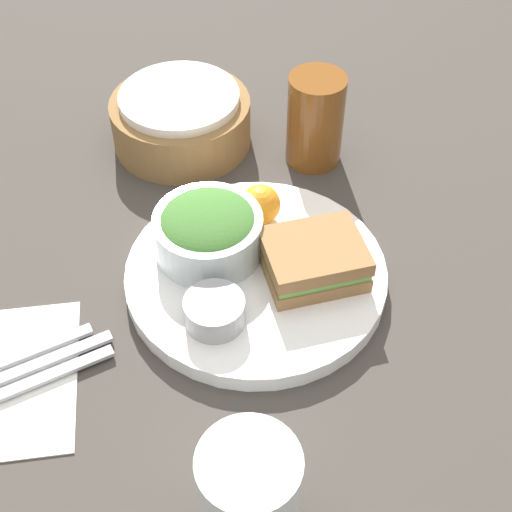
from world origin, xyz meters
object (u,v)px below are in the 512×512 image
at_px(knife, 10,376).
at_px(bread_basket, 181,119).
at_px(plate, 256,275).
at_px(sandwich, 314,259).
at_px(drink_glass, 315,120).
at_px(salad_bowl, 208,230).
at_px(spoon, 5,362).
at_px(water_glass, 249,492).
at_px(dressing_cup, 215,311).
at_px(fork, 15,390).

bearing_deg(knife, bread_basket, -138.68).
bearing_deg(plate, sandwich, -13.71).
bearing_deg(bread_basket, drink_glass, -19.17).
bearing_deg(salad_bowl, spoon, -152.58).
bearing_deg(water_glass, bread_basket, 92.22).
xyz_separation_m(salad_bowl, bread_basket, (-0.02, 0.22, -0.02)).
bearing_deg(knife, dressing_cup, 168.02).
distance_m(plate, spoon, 0.27).
xyz_separation_m(plate, drink_glass, (0.10, 0.20, 0.05)).
bearing_deg(bread_basket, spoon, -120.61).
bearing_deg(spoon, knife, 90.00).
bearing_deg(water_glass, plate, 80.90).
distance_m(salad_bowl, water_glass, 0.30).
relative_size(dressing_cup, drink_glass, 0.52).
distance_m(sandwich, drink_glass, 0.22).
distance_m(drink_glass, water_glass, 0.49).
distance_m(bread_basket, knife, 0.40).
bearing_deg(bread_basket, salad_bowl, -86.08).
bearing_deg(sandwich, fork, -162.80).
height_order(salad_bowl, knife, salad_bowl).
distance_m(salad_bowl, bread_basket, 0.23).
distance_m(fork, spoon, 0.04).
height_order(plate, knife, plate).
bearing_deg(drink_glass, water_glass, -107.29).
relative_size(salad_bowl, fork, 0.60).
xyz_separation_m(bread_basket, spoon, (-0.20, -0.34, -0.03)).
distance_m(fork, water_glass, 0.26).
relative_size(dressing_cup, knife, 0.30).
bearing_deg(drink_glass, bread_basket, 160.83).
relative_size(drink_glass, water_glass, 1.14).
height_order(bread_basket, fork, bread_basket).
xyz_separation_m(plate, spoon, (-0.26, -0.08, -0.00)).
bearing_deg(sandwich, bread_basket, 114.01).
xyz_separation_m(drink_glass, water_glass, (-0.14, -0.47, -0.01)).
relative_size(plate, dressing_cup, 4.58).
distance_m(plate, sandwich, 0.07).
bearing_deg(salad_bowl, fork, -144.32).
distance_m(plate, dressing_cup, 0.09).
bearing_deg(sandwich, water_glass, -112.22).
distance_m(dressing_cup, water_glass, 0.20).
relative_size(spoon, water_glass, 1.70).
bearing_deg(plate, drink_glass, 63.05).
bearing_deg(dressing_cup, bread_basket, 92.08).
xyz_separation_m(plate, water_glass, (-0.04, -0.26, 0.04)).
relative_size(bread_basket, water_glass, 1.73).
xyz_separation_m(dressing_cup, bread_basket, (-0.01, 0.32, 0.00)).
bearing_deg(sandwich, dressing_cup, -155.80).
bearing_deg(fork, bread_basket, -136.80).
bearing_deg(drink_glass, knife, -140.48).
relative_size(plate, drink_glass, 2.36).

